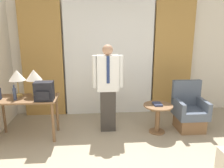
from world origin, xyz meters
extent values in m
cube|color=silver|center=(0.00, 3.08, 1.35)|extent=(10.00, 0.06, 2.70)
cube|color=white|center=(0.00, 2.95, 1.29)|extent=(2.00, 0.06, 2.58)
cube|color=#B28442|center=(-1.49, 2.95, 1.29)|extent=(0.90, 0.06, 2.58)
cube|color=#B28442|center=(1.49, 2.95, 1.29)|extent=(0.90, 0.06, 2.58)
cube|color=brown|center=(-1.58, 1.85, 0.74)|extent=(1.12, 0.58, 0.03)
cylinder|color=brown|center=(-1.08, 1.62, 0.36)|extent=(0.05, 0.05, 0.73)
cylinder|color=brown|center=(-2.08, 2.07, 0.36)|extent=(0.05, 0.05, 0.73)
cylinder|color=brown|center=(-1.08, 2.07, 0.36)|extent=(0.05, 0.05, 0.73)
cylinder|color=tan|center=(-1.73, 1.97, 0.78)|extent=(0.12, 0.12, 0.04)
cylinder|color=tan|center=(-1.73, 1.97, 0.93)|extent=(0.02, 0.02, 0.26)
cone|color=silver|center=(-1.73, 1.97, 1.15)|extent=(0.29, 0.29, 0.19)
cylinder|color=tan|center=(-1.44, 1.97, 0.78)|extent=(0.12, 0.12, 0.04)
cylinder|color=tan|center=(-1.44, 1.97, 0.93)|extent=(0.02, 0.02, 0.26)
cone|color=silver|center=(-1.44, 1.97, 1.15)|extent=(0.29, 0.29, 0.19)
cylinder|color=#2D3851|center=(-1.72, 1.74, 0.86)|extent=(0.06, 0.06, 0.21)
cylinder|color=#2D3851|center=(-1.72, 1.74, 1.00)|extent=(0.02, 0.02, 0.06)
cube|color=black|center=(-1.21, 1.69, 0.92)|extent=(0.32, 0.21, 0.33)
cube|color=black|center=(-1.21, 1.57, 0.87)|extent=(0.22, 0.03, 0.15)
cube|color=#38332D|center=(-0.09, 2.01, 0.41)|extent=(0.29, 0.15, 0.81)
cube|color=white|center=(-0.09, 2.01, 1.15)|extent=(0.40, 0.18, 0.68)
cube|color=navy|center=(-0.09, 1.91, 1.23)|extent=(0.06, 0.01, 0.51)
cylinder|color=white|center=(-0.34, 2.01, 1.18)|extent=(0.09, 0.09, 0.61)
cylinder|color=white|center=(0.15, 2.01, 1.18)|extent=(0.09, 0.09, 0.61)
sphere|color=tan|center=(-0.09, 2.01, 1.59)|extent=(0.20, 0.20, 0.20)
cube|color=brown|center=(1.52, 1.89, 0.14)|extent=(0.49, 0.49, 0.28)
cube|color=#4C5666|center=(1.52, 1.89, 0.36)|extent=(0.58, 0.57, 0.16)
cube|color=#4C5666|center=(1.52, 2.14, 0.70)|extent=(0.58, 0.10, 0.52)
cube|color=#4C5666|center=(1.27, 1.89, 0.53)|extent=(0.08, 0.57, 0.18)
cube|color=#4C5666|center=(1.76, 1.89, 0.53)|extent=(0.08, 0.57, 0.18)
cylinder|color=brown|center=(0.85, 1.84, 0.01)|extent=(0.30, 0.30, 0.02)
cylinder|color=brown|center=(0.85, 1.84, 0.27)|extent=(0.09, 0.09, 0.53)
cylinder|color=brown|center=(0.85, 1.84, 0.54)|extent=(0.55, 0.55, 0.02)
cube|color=#2D334C|center=(0.83, 1.85, 0.57)|extent=(0.16, 0.22, 0.03)
camera|label=1|loc=(-0.35, -1.98, 1.95)|focal=35.00mm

